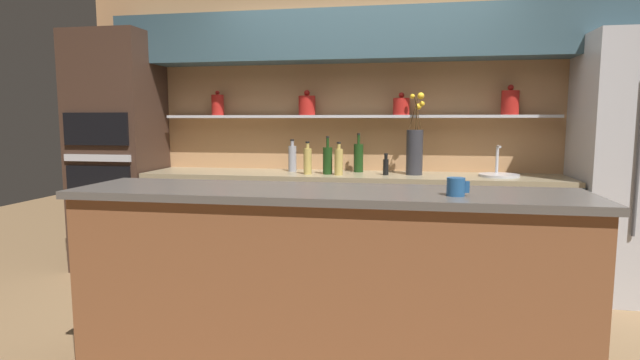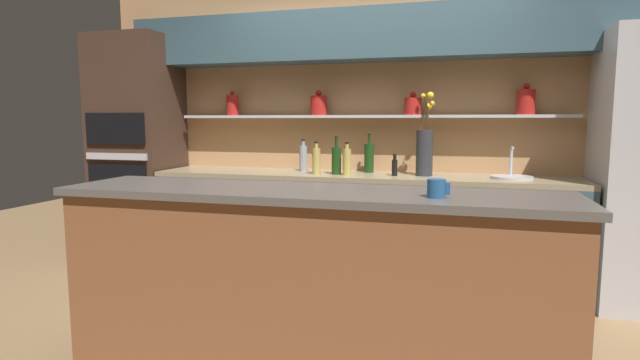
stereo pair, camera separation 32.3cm
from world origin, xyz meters
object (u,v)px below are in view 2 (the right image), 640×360
(bottle_spirit_2, at_px, (303,158))
(bottle_wine_3, at_px, (369,158))
(oven_tower, at_px, (138,151))
(bottle_spirit_1, at_px, (316,160))
(coffee_mug, at_px, (437,188))
(flower_vase, at_px, (425,150))
(sink_fixture, at_px, (512,176))
(bottle_spirit_4, at_px, (347,161))
(bottle_wine_5, at_px, (336,160))
(bottle_sauce_0, at_px, (395,166))

(bottle_spirit_2, distance_m, bottle_wine_3, 0.59)
(oven_tower, bearing_deg, bottle_spirit_2, 3.68)
(oven_tower, xyz_separation_m, bottle_spirit_1, (1.82, -0.10, -0.04))
(oven_tower, relative_size, coffee_mug, 20.53)
(flower_vase, bearing_deg, sink_fixture, -1.04)
(bottle_spirit_2, distance_m, bottle_spirit_4, 0.50)
(flower_vase, relative_size, bottle_spirit_2, 2.37)
(sink_fixture, bearing_deg, bottle_spirit_1, -175.77)
(oven_tower, height_order, bottle_wine_5, oven_tower)
(bottle_sauce_0, bearing_deg, oven_tower, 178.92)
(flower_vase, bearing_deg, bottle_spirit_4, -166.93)
(flower_vase, xyz_separation_m, sink_fixture, (0.68, -0.01, -0.19))
(bottle_spirit_4, xyz_separation_m, coffee_mug, (0.80, -1.68, 0.03))
(bottle_sauce_0, relative_size, bottle_wine_3, 0.53)
(flower_vase, bearing_deg, oven_tower, -179.49)
(flower_vase, xyz_separation_m, bottle_spirit_4, (-0.62, -0.14, -0.10))
(bottle_spirit_1, bearing_deg, bottle_sauce_0, 5.03)
(bottle_sauce_0, relative_size, bottle_wine_5, 0.56)
(sink_fixture, xyz_separation_m, bottle_spirit_4, (-1.30, -0.13, 0.09))
(bottle_spirit_4, bearing_deg, bottle_wine_3, 64.10)
(bottle_sauce_0, xyz_separation_m, bottle_wine_3, (-0.25, 0.21, 0.05))
(bottle_spirit_2, height_order, bottle_wine_3, bottle_wine_3)
(flower_vase, height_order, sink_fixture, flower_vase)
(coffee_mug, bearing_deg, bottle_sauce_0, 103.27)
(bottle_wine_3, bearing_deg, sink_fixture, -7.25)
(bottle_wine_5, bearing_deg, bottle_spirit_1, -167.75)
(sink_fixture, bearing_deg, bottle_sauce_0, -176.34)
(bottle_sauce_0, xyz_separation_m, coffee_mug, (0.41, -1.76, 0.07))
(coffee_mug, bearing_deg, bottle_spirit_4, 115.43)
(oven_tower, xyz_separation_m, bottle_spirit_2, (1.64, 0.11, -0.04))
(flower_vase, xyz_separation_m, bottle_wine_5, (-0.72, -0.09, -0.09))
(bottle_sauce_0, distance_m, coffee_mug, 1.81)
(bottle_wine_3, height_order, bottle_spirit_4, bottle_wine_3)
(bottle_spirit_2, xyz_separation_m, bottle_wine_3, (0.59, 0.05, 0.01))
(bottle_sauce_0, distance_m, bottle_wine_3, 0.33)
(bottle_spirit_2, xyz_separation_m, coffee_mug, (1.25, -1.91, 0.02))
(oven_tower, height_order, bottle_spirit_1, oven_tower)
(bottle_spirit_1, bearing_deg, oven_tower, 176.72)
(sink_fixture, bearing_deg, bottle_spirit_2, 176.94)
(sink_fixture, distance_m, bottle_spirit_1, 1.57)
(oven_tower, relative_size, bottle_wine_5, 6.71)
(bottle_spirit_1, distance_m, bottle_spirit_4, 0.27)
(bottle_sauce_0, distance_m, bottle_wine_5, 0.49)
(bottle_sauce_0, bearing_deg, bottle_spirit_1, -174.97)
(flower_vase, bearing_deg, coffee_mug, -84.39)
(flower_vase, height_order, bottle_wine_3, flower_vase)
(bottle_spirit_2, bearing_deg, bottle_wine_3, 5.30)
(sink_fixture, distance_m, bottle_wine_3, 1.18)
(oven_tower, height_order, bottle_sauce_0, oven_tower)
(bottle_wine_3, bearing_deg, oven_tower, -175.90)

